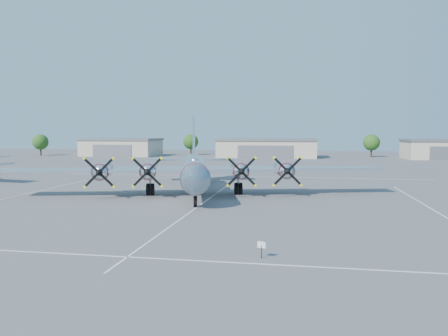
% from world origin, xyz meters
% --- Properties ---
extents(ground, '(260.00, 260.00, 0.00)m').
position_xyz_m(ground, '(0.00, 0.00, 0.00)').
color(ground, '#4F4F51').
rests_on(ground, ground).
extents(parking_lines, '(60.00, 50.08, 0.01)m').
position_xyz_m(parking_lines, '(0.00, -1.75, 0.01)').
color(parking_lines, silver).
rests_on(parking_lines, ground).
extents(hangar_west, '(22.60, 14.60, 5.40)m').
position_xyz_m(hangar_west, '(-45.00, 81.96, 2.71)').
color(hangar_west, '#BFB097').
rests_on(hangar_west, ground).
extents(hangar_center, '(28.60, 14.60, 5.40)m').
position_xyz_m(hangar_center, '(0.00, 81.96, 2.71)').
color(hangar_center, '#BFB097').
rests_on(hangar_center, ground).
extents(hangar_east, '(20.60, 14.60, 5.40)m').
position_xyz_m(hangar_east, '(48.00, 81.96, 2.71)').
color(hangar_east, '#BFB097').
rests_on(hangar_east, ground).
extents(tree_far_west, '(4.80, 4.80, 6.64)m').
position_xyz_m(tree_far_west, '(-70.00, 78.00, 4.22)').
color(tree_far_west, '#382619').
rests_on(tree_far_west, ground).
extents(tree_west, '(4.80, 4.80, 6.64)m').
position_xyz_m(tree_west, '(-25.00, 90.00, 4.22)').
color(tree_west, '#382619').
rests_on(tree_west, ground).
extents(tree_east, '(4.80, 4.80, 6.64)m').
position_xyz_m(tree_east, '(30.00, 88.00, 4.22)').
color(tree_east, '#382619').
rests_on(tree_east, ground).
extents(main_bomber_b29, '(49.10, 39.28, 9.54)m').
position_xyz_m(main_bomber_b29, '(-2.72, 5.06, 0.00)').
color(main_bomber_b29, white).
rests_on(main_bomber_b29, ground).
extents(info_placard, '(0.50, 0.18, 0.97)m').
position_xyz_m(info_placard, '(7.66, -20.87, 0.68)').
color(info_placard, black).
rests_on(info_placard, ground).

